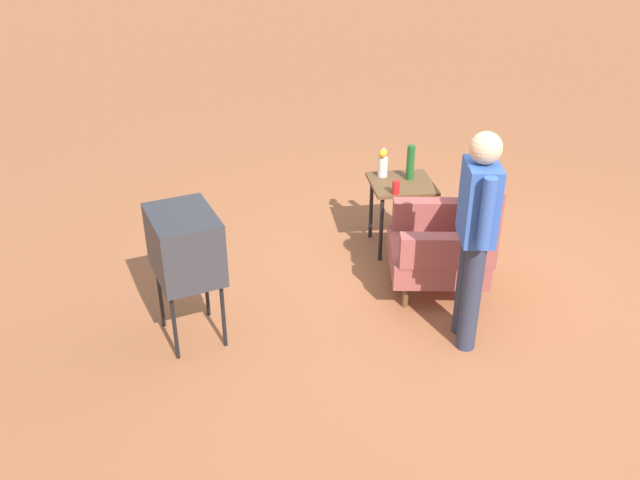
{
  "coord_description": "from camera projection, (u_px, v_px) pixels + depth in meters",
  "views": [
    {
      "loc": [
        4.51,
        -1.69,
        3.09
      ],
      "look_at": [
        0.02,
        -1.08,
        0.65
      ],
      "focal_mm": 37.99,
      "sensor_mm": 36.0,
      "label": 1
    }
  ],
  "objects": [
    {
      "name": "ground_plane",
      "position": [
        449.0,
        300.0,
        5.6
      ],
      "size": [
        60.0,
        60.0,
        0.0
      ],
      "primitive_type": "plane",
      "color": "#A05B38"
    },
    {
      "name": "person_standing",
      "position": [
        476.0,
        228.0,
        4.69
      ],
      "size": [
        0.56,
        0.27,
        1.64
      ],
      "color": "#2D3347",
      "rests_on": "ground"
    },
    {
      "name": "flower_vase",
      "position": [
        383.0,
        161.0,
        6.15
      ],
      "size": [
        0.14,
        0.1,
        0.27
      ],
      "color": "silver",
      "rests_on": "side_table"
    },
    {
      "name": "tv_on_stand",
      "position": [
        185.0,
        245.0,
        4.8
      ],
      "size": [
        0.7,
        0.6,
        1.03
      ],
      "color": "black",
      "rests_on": "ground"
    },
    {
      "name": "side_table",
      "position": [
        401.0,
        192.0,
        6.14
      ],
      "size": [
        0.56,
        0.56,
        0.66
      ],
      "color": "black",
      "rests_on": "ground"
    },
    {
      "name": "armchair",
      "position": [
        450.0,
        237.0,
        5.51
      ],
      "size": [
        0.87,
        0.89,
        1.06
      ],
      "color": "brown",
      "rests_on": "ground"
    },
    {
      "name": "soda_can_red",
      "position": [
        396.0,
        187.0,
        5.85
      ],
      "size": [
        0.07,
        0.07,
        0.12
      ],
      "primitive_type": "cylinder",
      "color": "red",
      "rests_on": "side_table"
    },
    {
      "name": "bottle_wine_green",
      "position": [
        410.0,
        162.0,
        6.09
      ],
      "size": [
        0.07,
        0.07,
        0.32
      ],
      "primitive_type": "cylinder",
      "color": "#1E5623",
      "rests_on": "side_table"
    }
  ]
}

